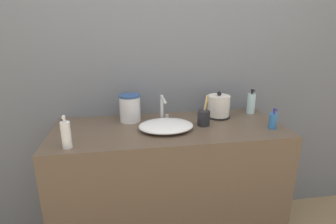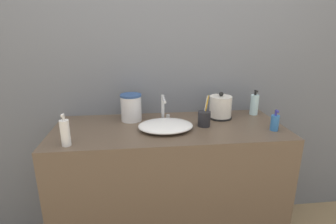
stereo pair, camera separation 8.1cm
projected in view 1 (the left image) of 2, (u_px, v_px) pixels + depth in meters
The scene contains 10 objects.
wall_back at pixel (162, 61), 1.87m from camera, with size 6.00×0.04×2.60m.
vanity_counter at pixel (169, 188), 1.82m from camera, with size 1.48×0.60×0.92m.
sink_basin at pixel (166, 126), 1.63m from camera, with size 0.34×0.27×0.05m.
faucet at pixel (163, 107), 1.75m from camera, with size 0.06×0.16×0.18m.
electric_kettle at pixel (219, 107), 1.85m from camera, with size 0.17×0.17×0.19m.
toothbrush_cup at pixel (204, 118), 1.70m from camera, with size 0.08×0.08×0.21m.
lotion_bottle at pixel (273, 121), 1.64m from camera, with size 0.05×0.05×0.13m.
shampoo_bottle at pixel (66, 135), 1.37m from camera, with size 0.05×0.05×0.18m.
mouthwash_bottle at pixel (251, 103), 1.94m from camera, with size 0.06×0.06×0.18m.
water_pitcher at pixel (130, 108), 1.77m from camera, with size 0.14×0.14×0.18m.
Camera 1 is at (-0.27, -1.26, 1.52)m, focal length 28.00 mm.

